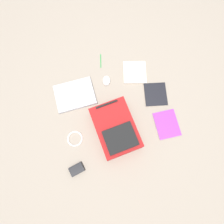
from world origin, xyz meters
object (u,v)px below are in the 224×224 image
at_px(book_manual, 155,94).
at_px(pen_black, 101,61).
at_px(power_brick, 77,169).
at_px(laptop, 75,95).
at_px(computer_mouse, 106,81).
at_px(cable_coil, 75,139).
at_px(backpack, 116,129).
at_px(book_comic, 167,124).
at_px(book_red, 135,72).

distance_m(book_manual, pen_black, 0.61).
xyz_separation_m(power_brick, pen_black, (0.46, 0.91, -0.01)).
relative_size(laptop, power_brick, 3.09).
height_order(computer_mouse, cable_coil, computer_mouse).
distance_m(backpack, computer_mouse, 0.48).
xyz_separation_m(book_comic, book_manual, (0.00, 0.29, -0.00)).
height_order(backpack, cable_coil, backpack).
relative_size(cable_coil, power_brick, 1.15).
relative_size(backpack, book_comic, 1.86).
height_order(laptop, power_brick, laptop).
distance_m(book_comic, cable_coil, 0.81).
bearing_deg(computer_mouse, book_manual, -17.63).
xyz_separation_m(backpack, computer_mouse, (0.05, 0.47, -0.06)).
bearing_deg(backpack, book_manual, 26.12).
height_order(backpack, book_manual, backpack).
relative_size(backpack, pen_black, 3.32).
bearing_deg(book_manual, pen_black, 129.13).
xyz_separation_m(book_manual, cable_coil, (-0.80, -0.18, -0.00)).
bearing_deg(pen_black, laptop, -139.69).
bearing_deg(computer_mouse, pen_black, 102.90).
bearing_deg(computer_mouse, laptop, -155.23).
distance_m(book_red, book_comic, 0.57).
bearing_deg(pen_black, book_red, -37.97).
height_order(backpack, book_red, backpack).
bearing_deg(laptop, book_red, 5.65).
bearing_deg(power_brick, cable_coil, 79.78).
distance_m(book_red, pen_black, 0.35).
xyz_separation_m(book_comic, power_brick, (-0.85, -0.15, 0.01)).
relative_size(book_manual, cable_coil, 1.97).
height_order(book_comic, cable_coil, book_comic).
relative_size(laptop, book_manual, 1.37).
xyz_separation_m(book_red, book_comic, (0.11, -0.55, -0.00)).
relative_size(laptop, book_red, 1.32).
xyz_separation_m(laptop, book_red, (0.59, 0.06, -0.01)).
bearing_deg(book_manual, book_red, 113.39).
height_order(book_red, cable_coil, book_red).
relative_size(backpack, laptop, 1.33).
bearing_deg(computer_mouse, backpack, -80.79).
bearing_deg(cable_coil, power_brick, -100.22).
distance_m(book_manual, power_brick, 0.96).
bearing_deg(laptop, book_comic, -35.02).
bearing_deg(book_comic, book_manual, 89.86).
relative_size(book_manual, pen_black, 1.82).
distance_m(laptop, cable_coil, 0.40).
bearing_deg(cable_coil, book_red, 32.84).
height_order(laptop, computer_mouse, computer_mouse).
bearing_deg(computer_mouse, book_red, 16.51).
distance_m(book_red, power_brick, 1.02).
xyz_separation_m(book_red, computer_mouse, (-0.28, -0.01, 0.01)).
bearing_deg(cable_coil, computer_mouse, 47.12).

